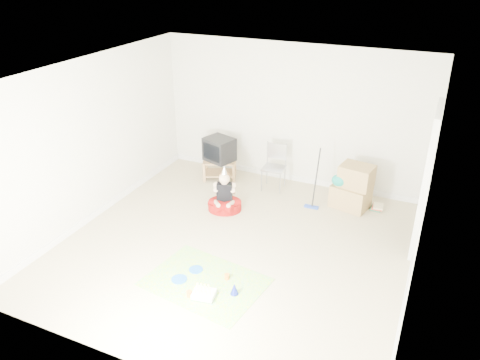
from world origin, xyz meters
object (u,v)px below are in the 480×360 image
at_px(cardboard_boxes, 352,187).
at_px(seated_woman, 225,200).
at_px(tv_stand, 220,167).
at_px(crt_tv, 219,149).
at_px(folding_chair, 274,168).
at_px(birthday_cake, 204,294).

bearing_deg(cardboard_boxes, seated_woman, -153.03).
relative_size(tv_stand, cardboard_boxes, 0.93).
bearing_deg(crt_tv, seated_woman, -41.43).
distance_m(tv_stand, cardboard_boxes, 2.57).
bearing_deg(crt_tv, cardboard_boxes, 16.73).
xyz_separation_m(crt_tv, folding_chair, (1.10, 0.02, -0.19)).
height_order(folding_chair, cardboard_boxes, folding_chair).
relative_size(crt_tv, folding_chair, 0.60).
height_order(cardboard_boxes, seated_woman, seated_woman).
bearing_deg(crt_tv, birthday_cake, -48.70).
relative_size(folding_chair, birthday_cake, 2.71).
bearing_deg(seated_woman, birthday_cake, -70.98).
distance_m(cardboard_boxes, birthday_cake, 3.37).
xyz_separation_m(crt_tv, cardboard_boxes, (2.56, -0.07, -0.24)).
xyz_separation_m(cardboard_boxes, seated_woman, (-1.94, -0.99, -0.19)).
height_order(crt_tv, cardboard_boxes, crt_tv).
relative_size(crt_tv, seated_woman, 0.63).
bearing_deg(birthday_cake, crt_tv, 112.96).
xyz_separation_m(crt_tv, seated_woman, (0.62, -1.06, -0.43)).
relative_size(tv_stand, folding_chair, 0.84).
relative_size(tv_stand, birthday_cake, 2.27).
bearing_deg(folding_chair, crt_tv, -179.05).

